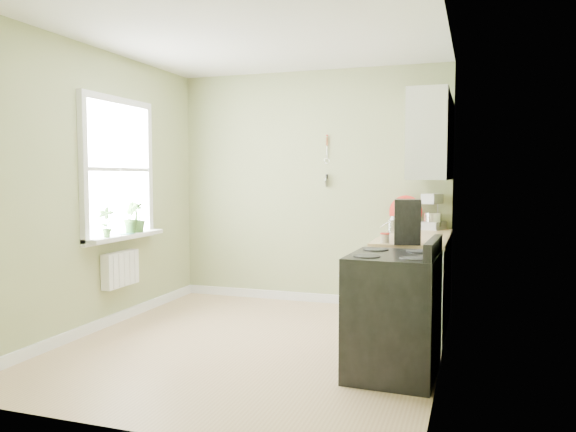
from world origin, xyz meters
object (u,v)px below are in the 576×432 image
(kettle, at_px, (393,225))
(stand_mixer, at_px, (433,212))
(coffee_maker, at_px, (407,223))
(stove, at_px, (393,314))

(kettle, bearing_deg, stand_mixer, 58.47)
(stand_mixer, distance_m, coffee_maker, 1.45)
(stove, xyz_separation_m, coffee_maker, (0.01, 0.67, 0.63))
(stand_mixer, bearing_deg, kettle, -121.53)
(stove, distance_m, stand_mixer, 2.21)
(coffee_maker, bearing_deg, stove, -91.00)
(stove, bearing_deg, coffee_maker, 89.00)
(stove, relative_size, stand_mixer, 2.42)
(stand_mixer, relative_size, kettle, 2.50)
(stove, height_order, kettle, kettle)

